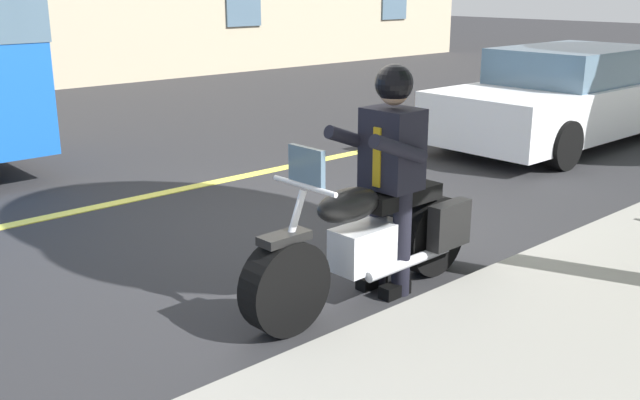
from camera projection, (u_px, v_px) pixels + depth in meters
name	position (u px, v px, depth m)	size (l,w,h in m)	color
ground_plane	(302.00, 229.00, 7.04)	(80.00, 80.00, 0.00)	#28282B
lane_center_stripe	(191.00, 187.00, 8.46)	(60.00, 0.16, 0.01)	#E5DB4C
motorcycle_main	(372.00, 241.00, 5.39)	(2.21, 0.61, 1.26)	black
rider_main	(391.00, 160.00, 5.35)	(0.62, 0.55, 1.74)	black
car_silver	(567.00, 97.00, 10.67)	(4.60, 1.92, 1.40)	white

